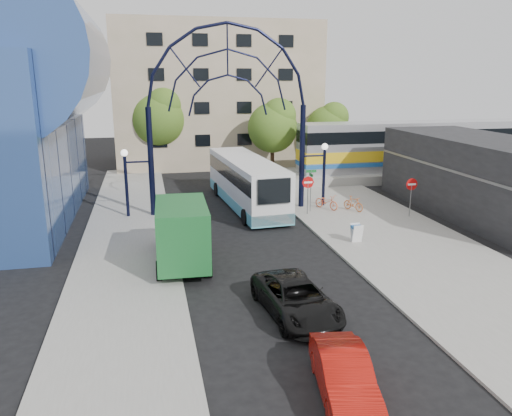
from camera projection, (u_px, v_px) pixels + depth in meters
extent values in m
plane|color=black|center=(287.00, 300.00, 20.26)|extent=(120.00, 120.00, 0.00)
cube|color=gray|center=(415.00, 252.00, 25.69)|extent=(8.00, 56.00, 0.12)
cube|color=gray|center=(126.00, 260.00, 24.55)|extent=(5.00, 50.00, 0.12)
cylinder|color=black|center=(151.00, 163.00, 31.54)|extent=(0.36, 0.36, 7.00)
cylinder|color=black|center=(302.00, 158.00, 33.63)|extent=(0.36, 0.36, 7.00)
cylinder|color=black|center=(127.00, 187.00, 31.59)|extent=(0.20, 0.20, 4.00)
cylinder|color=black|center=(324.00, 178.00, 34.35)|extent=(0.20, 0.20, 4.00)
sphere|color=white|center=(124.00, 153.00, 31.03)|extent=(0.44, 0.44, 0.44)
sphere|color=white|center=(325.00, 147.00, 33.79)|extent=(0.44, 0.44, 0.44)
cylinder|color=slate|center=(308.00, 197.00, 32.28)|extent=(0.06, 0.06, 2.20)
cylinder|color=red|center=(308.00, 182.00, 32.03)|extent=(0.80, 0.04, 0.80)
cube|color=white|center=(308.00, 182.00, 32.00)|extent=(0.55, 0.02, 0.12)
cylinder|color=slate|center=(410.00, 200.00, 31.69)|extent=(0.06, 0.06, 2.20)
cylinder|color=red|center=(412.00, 184.00, 31.44)|extent=(0.76, 0.04, 0.76)
cube|color=white|center=(412.00, 184.00, 31.41)|extent=(0.55, 0.02, 0.12)
cylinder|color=slate|center=(311.00, 191.00, 32.86)|extent=(0.05, 0.05, 2.80)
cube|color=#146626|center=(311.00, 171.00, 32.53)|extent=(0.70, 0.03, 0.18)
cube|color=#146626|center=(311.00, 175.00, 32.59)|extent=(0.03, 0.70, 0.18)
cube|color=white|center=(358.00, 234.00, 26.75)|extent=(0.55, 0.26, 0.99)
cube|color=white|center=(355.00, 232.00, 27.08)|extent=(0.55, 0.26, 0.99)
cube|color=#1E59A5|center=(357.00, 227.00, 26.83)|extent=(0.55, 0.42, 0.14)
cylinder|color=#2F4E90|center=(24.00, 55.00, 29.37)|extent=(9.00, 16.00, 9.00)
cube|color=black|center=(482.00, 177.00, 32.41)|extent=(6.00, 16.00, 5.00)
cube|color=tan|center=(214.00, 95.00, 51.94)|extent=(20.00, 12.00, 14.00)
cube|color=gray|center=(433.00, 173.00, 45.11)|extent=(32.00, 5.00, 0.80)
cube|color=#B7B7BC|center=(435.00, 145.00, 44.47)|extent=(25.00, 3.00, 4.20)
cube|color=gold|center=(435.00, 152.00, 44.63)|extent=(25.10, 3.05, 0.90)
cube|color=black|center=(436.00, 134.00, 44.22)|extent=(25.05, 3.05, 1.00)
cube|color=#1E59A5|center=(434.00, 159.00, 44.80)|extent=(25.10, 3.05, 0.35)
cylinder|color=#382314|center=(272.00, 162.00, 45.74)|extent=(0.36, 0.36, 2.52)
sphere|color=#3B6019|center=(273.00, 128.00, 44.96)|extent=(4.48, 4.48, 4.48)
sphere|color=#3B6019|center=(279.00, 115.00, 44.50)|extent=(3.08, 3.08, 3.08)
cylinder|color=#382314|center=(160.00, 157.00, 47.38)|extent=(0.36, 0.36, 2.88)
sphere|color=#3B6019|center=(158.00, 119.00, 46.49)|extent=(5.12, 5.12, 5.12)
sphere|color=#3B6019|center=(163.00, 105.00, 45.98)|extent=(3.52, 3.52, 3.52)
cylinder|color=#382314|center=(326.00, 157.00, 48.91)|extent=(0.36, 0.36, 2.34)
sphere|color=#3B6019|center=(328.00, 128.00, 48.18)|extent=(4.16, 4.16, 4.16)
sphere|color=#3B6019|center=(334.00, 117.00, 47.74)|extent=(2.86, 2.86, 2.86)
cube|color=silver|center=(246.00, 181.00, 34.53)|extent=(3.51, 12.17, 3.03)
cube|color=#58B1C4|center=(246.00, 198.00, 34.84)|extent=(3.54, 12.18, 0.73)
cube|color=black|center=(246.00, 172.00, 34.37)|extent=(3.54, 11.94, 0.94)
cube|color=black|center=(274.00, 191.00, 28.74)|extent=(1.98, 0.29, 1.46)
cube|color=black|center=(227.00, 168.00, 40.09)|extent=(2.51, 0.36, 1.67)
cylinder|color=black|center=(217.00, 189.00, 37.96)|extent=(0.36, 1.02, 1.00)
cylinder|color=black|center=(250.00, 187.00, 38.67)|extent=(0.36, 1.02, 1.00)
cylinder|color=black|center=(245.00, 217.00, 30.38)|extent=(0.36, 1.02, 1.00)
cylinder|color=black|center=(285.00, 214.00, 31.10)|extent=(0.36, 1.02, 1.00)
cube|color=black|center=(181.00, 230.00, 25.94)|extent=(2.29, 2.39, 2.11)
cube|color=black|center=(179.00, 216.00, 26.93)|extent=(1.92, 0.17, 0.96)
cube|color=#185D28|center=(182.00, 232.00, 23.00)|extent=(2.47, 4.50, 2.69)
cylinder|color=black|center=(159.00, 244.00, 25.63)|extent=(0.28, 0.93, 0.92)
cylinder|color=black|center=(203.00, 241.00, 26.01)|extent=(0.28, 0.93, 0.92)
cylinder|color=black|center=(159.00, 271.00, 22.06)|extent=(0.28, 0.93, 0.92)
cylinder|color=black|center=(209.00, 268.00, 22.44)|extent=(0.28, 0.93, 0.92)
imported|color=black|center=(296.00, 298.00, 18.81)|extent=(2.77, 5.15, 1.37)
imported|color=#9D1009|center=(344.00, 375.00, 14.03)|extent=(2.00, 4.14, 1.31)
imported|color=#E75B2E|center=(327.00, 202.00, 33.66)|extent=(1.53, 1.96, 0.99)
imported|color=#CC6228|center=(353.00, 204.00, 33.21)|extent=(1.15, 1.65, 0.98)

